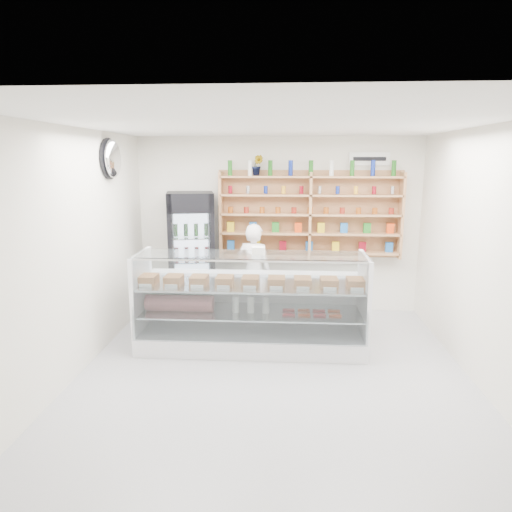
{
  "coord_description": "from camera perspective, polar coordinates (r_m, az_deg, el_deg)",
  "views": [
    {
      "loc": [
        0.12,
        -4.81,
        2.44
      ],
      "look_at": [
        -0.25,
        0.9,
        1.23
      ],
      "focal_mm": 32.0,
      "sensor_mm": 36.0,
      "label": 1
    }
  ],
  "objects": [
    {
      "name": "drinks_cooler",
      "position": [
        7.25,
        -8.06,
        0.22
      ],
      "size": [
        0.83,
        0.82,
        1.95
      ],
      "rotation": [
        0.0,
        0.0,
        0.21
      ],
      "color": "black",
      "rests_on": "floor"
    },
    {
      "name": "wall_sign",
      "position": [
        7.39,
        13.99,
        11.7
      ],
      "size": [
        0.62,
        0.03,
        0.2
      ],
      "primitive_type": "cube",
      "color": "white",
      "rests_on": "back_wall"
    },
    {
      "name": "security_mirror",
      "position": [
        6.43,
        -17.48,
        11.51
      ],
      "size": [
        0.15,
        0.5,
        0.5
      ],
      "primitive_type": "ellipsoid",
      "color": "silver",
      "rests_on": "left_wall"
    },
    {
      "name": "display_counter",
      "position": [
        6.04,
        -0.61,
        -8.26
      ],
      "size": [
        2.93,
        0.87,
        1.27
      ],
      "color": "white",
      "rests_on": "floor"
    },
    {
      "name": "shop_worker",
      "position": [
        6.98,
        -0.27,
        -2.03
      ],
      "size": [
        0.63,
        0.51,
        1.5
      ],
      "primitive_type": "imported",
      "rotation": [
        0.0,
        0.0,
        2.82
      ],
      "color": "white",
      "rests_on": "floor"
    },
    {
      "name": "potted_plant",
      "position": [
        7.17,
        0.17,
        11.27
      ],
      "size": [
        0.19,
        0.16,
        0.32
      ],
      "primitive_type": "imported",
      "rotation": [
        0.0,
        0.0,
        -0.14
      ],
      "color": "#1E6626",
      "rests_on": "wall_shelving"
    },
    {
      "name": "room",
      "position": [
        4.92,
        2.24,
        -0.24
      ],
      "size": [
        5.0,
        5.0,
        5.0
      ],
      "color": "#9D9DA2",
      "rests_on": "ground"
    },
    {
      "name": "wall_shelving",
      "position": [
        7.21,
        6.75,
        5.15
      ],
      "size": [
        2.84,
        0.28,
        1.33
      ],
      "color": "#AA7D50",
      "rests_on": "back_wall"
    }
  ]
}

